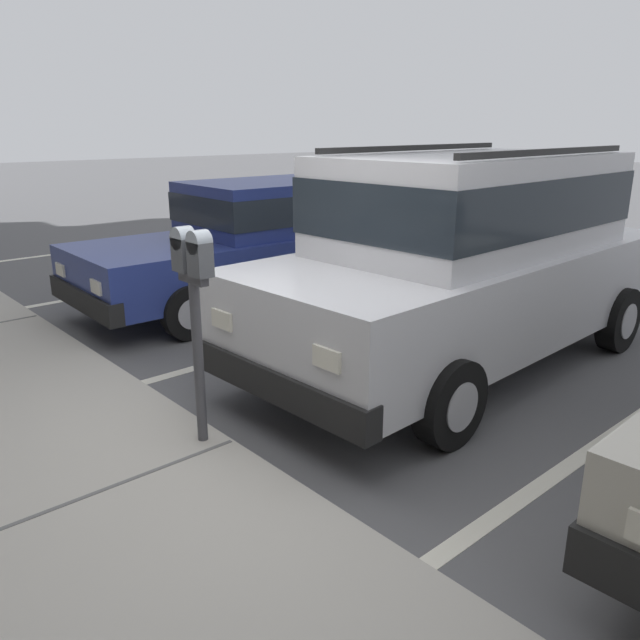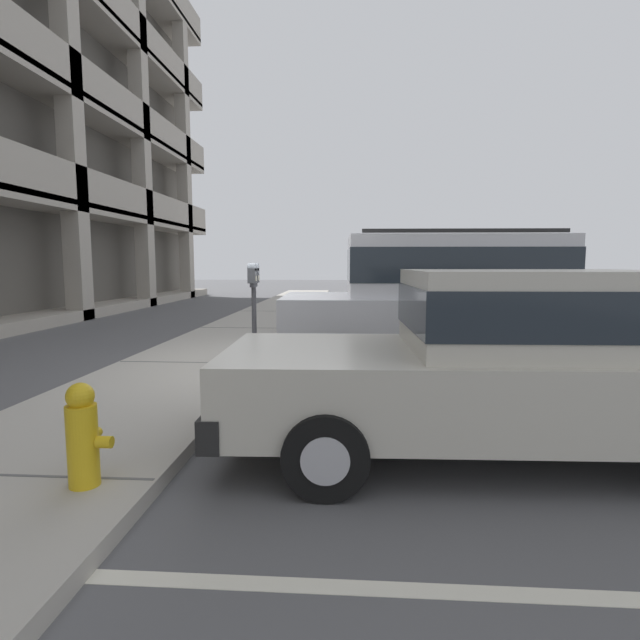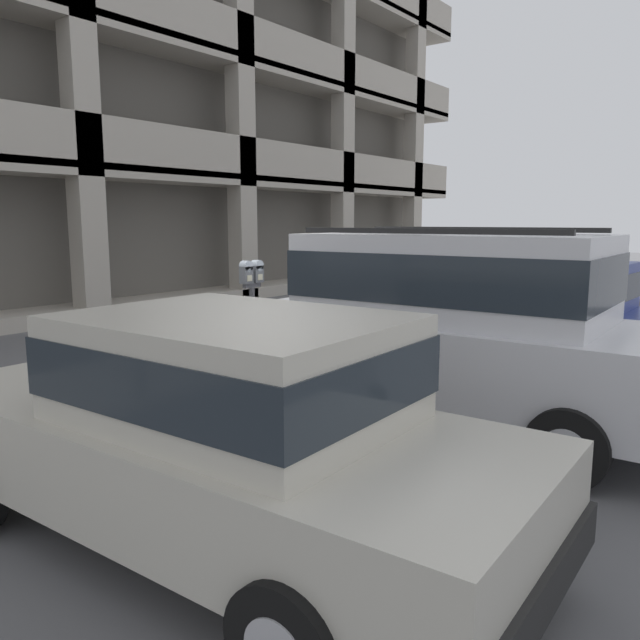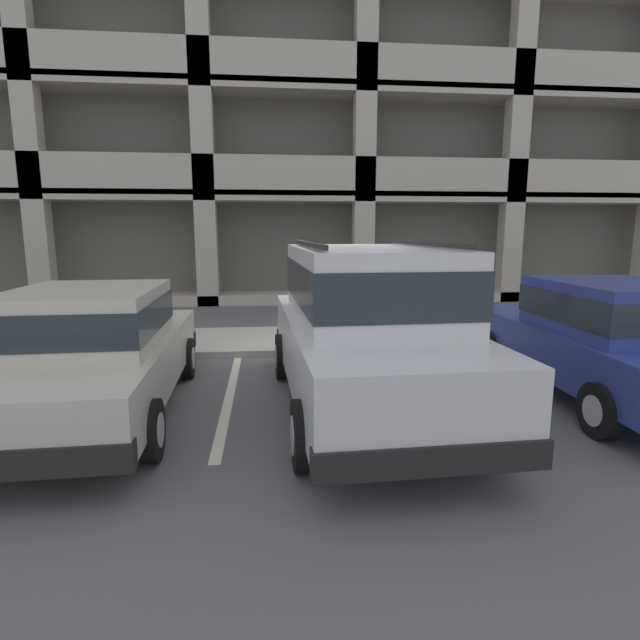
{
  "view_description": "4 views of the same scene",
  "coord_description": "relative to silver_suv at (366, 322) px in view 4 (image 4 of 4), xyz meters",
  "views": [
    {
      "loc": [
        -3.31,
        2.33,
        2.21
      ],
      "look_at": [
        -0.12,
        -0.5,
        0.88
      ],
      "focal_mm": 35.0,
      "sensor_mm": 36.0,
      "label": 1
    },
    {
      "loc": [
        -7.19,
        -1.13,
        1.6
      ],
      "look_at": [
        -0.3,
        -0.67,
        0.81
      ],
      "focal_mm": 28.0,
      "sensor_mm": 36.0,
      "label": 2
    },
    {
      "loc": [
        -5.71,
        -5.27,
        2.1
      ],
      "look_at": [
        0.3,
        -0.66,
        0.89
      ],
      "focal_mm": 35.0,
      "sensor_mm": 36.0,
      "label": 3
    },
    {
      "loc": [
        -1.1,
        -8.22,
        2.16
      ],
      "look_at": [
        -0.31,
        -0.78,
        0.82
      ],
      "focal_mm": 28.0,
      "sensor_mm": 36.0,
      "label": 4
    }
  ],
  "objects": [
    {
      "name": "parking_garage",
      "position": [
        1.7,
        14.25,
        4.95
      ],
      "size": [
        32.0,
        10.0,
        13.25
      ],
      "color": "#5C5851",
      "rests_on": "ground_plane"
    },
    {
      "name": "parking_stall_lines",
      "position": [
        1.57,
        1.1,
        -1.08
      ],
      "size": [
        13.14,
        4.8,
        0.01
      ],
      "color": "silver",
      "rests_on": "ground_plane"
    },
    {
      "name": "sidewalk",
      "position": [
        -0.06,
        3.8,
        -1.03
      ],
      "size": [
        40.0,
        2.2,
        0.12
      ],
      "color": "#ADA89E",
      "rests_on": "ground_plane"
    },
    {
      "name": "silver_suv",
      "position": [
        0.0,
        0.0,
        0.0
      ],
      "size": [
        2.13,
        4.84,
        2.03
      ],
      "rotation": [
        0.0,
        0.0,
        0.03
      ],
      "color": "silver",
      "rests_on": "ground_plane"
    },
    {
      "name": "fire_hydrant",
      "position": [
        -4.17,
        3.15,
        -0.62
      ],
      "size": [
        0.3,
        0.3,
        0.7
      ],
      "color": "gold",
      "rests_on": "sidewalk"
    },
    {
      "name": "red_sedan",
      "position": [
        -3.14,
        0.09,
        -0.27
      ],
      "size": [
        1.94,
        4.53,
        1.54
      ],
      "rotation": [
        0.0,
        0.0,
        0.03
      ],
      "color": "beige",
      "rests_on": "ground_plane"
    },
    {
      "name": "ground_plane",
      "position": [
        -0.06,
        2.5,
        -1.14
      ],
      "size": [
        80.0,
        80.0,
        0.1
      ],
      "color": "#565659"
    },
    {
      "name": "dark_hatchback",
      "position": [
        3.15,
        0.15,
        -0.27
      ],
      "size": [
        1.92,
        4.52,
        1.54
      ],
      "rotation": [
        0.0,
        0.0,
        -0.02
      ],
      "color": "navy",
      "rests_on": "ground_plane"
    },
    {
      "name": "parking_meter_near",
      "position": [
        0.1,
        2.85,
        0.13
      ],
      "size": [
        0.35,
        0.12,
        1.48
      ],
      "color": "#47474C",
      "rests_on": "sidewalk"
    }
  ]
}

